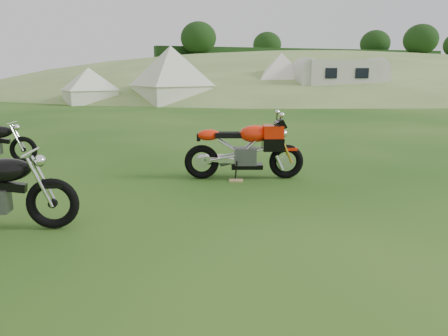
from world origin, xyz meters
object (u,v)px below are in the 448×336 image
object	(u,v)px
sport_motorcycle	(244,145)
caravan	(340,81)
plywood_board	(236,180)
tent_mid	(171,77)
tent_left	(89,84)
tent_right	(281,78)

from	to	relation	value
sport_motorcycle	caravan	size ratio (longest dim) A/B	0.37
plywood_board	tent_mid	distance (m)	18.15
tent_mid	caravan	size ratio (longest dim) A/B	0.64
sport_motorcycle	plywood_board	distance (m)	0.63
sport_motorcycle	tent_left	size ratio (longest dim) A/B	0.76
tent_mid	caravan	world-z (taller)	tent_mid
tent_mid	sport_motorcycle	bearing A→B (deg)	-112.92
plywood_board	caravan	size ratio (longest dim) A/B	0.04
tent_mid	tent_right	world-z (taller)	tent_mid
tent_right	caravan	bearing A→B (deg)	-19.28
tent_left	tent_mid	bearing A→B (deg)	-32.25
sport_motorcycle	tent_mid	bearing A→B (deg)	99.53
tent_right	sport_motorcycle	bearing A→B (deg)	-100.03
plywood_board	tent_mid	xyz separation A→B (m)	(2.84, 17.87, 1.47)
plywood_board	tent_right	distance (m)	20.24
tent_mid	tent_right	distance (m)	6.78
sport_motorcycle	tent_left	xyz separation A→B (m)	(-1.73, 19.45, 0.53)
sport_motorcycle	caravan	distance (m)	19.72
tent_left	caravan	bearing A→B (deg)	-26.56
plywood_board	tent_mid	bearing A→B (deg)	80.96
tent_mid	tent_right	bearing A→B (deg)	-15.43
tent_left	caravan	world-z (taller)	caravan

